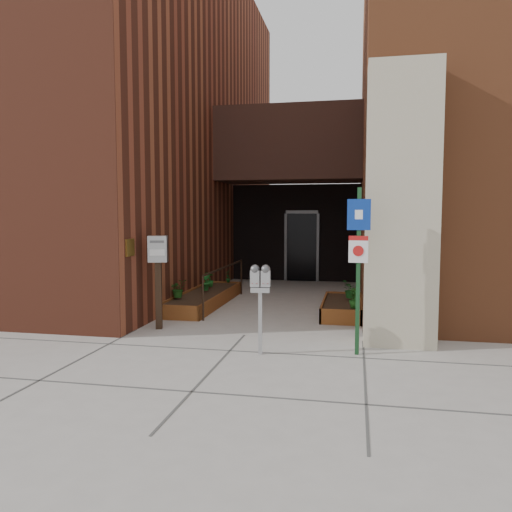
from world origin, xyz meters
The scene contains 15 objects.
ground centered at (0.00, 0.00, 0.00)m, with size 80.00×80.00×0.00m, color #9E9991.
architecture centered at (-0.18, 6.89, 4.98)m, with size 20.00×14.60×10.00m.
planter_left centered at (-1.55, 2.70, 0.13)m, with size 0.90×3.60×0.30m.
planter_right centered at (1.60, 2.20, 0.13)m, with size 0.80×2.20×0.30m.
handrail centered at (-1.05, 2.65, 0.75)m, with size 0.04×3.34×0.90m.
parking_meter centered at (0.49, -1.08, 1.04)m, with size 0.30×0.15×1.34m.
sign_post centered at (1.90, -0.83, 1.51)m, with size 0.34×0.09×2.46m.
payment_dropbox centered at (-1.62, 0.17, 1.22)m, with size 0.39×0.33×1.69m.
shrub_left_a centered at (-1.85, 1.79, 0.50)m, with size 0.35×0.35×0.39m, color #1D4F16.
shrub_left_b centered at (-1.58, 2.87, 0.50)m, with size 0.23×0.23×0.41m, color #1C6222.
shrub_left_c centered at (-1.66, 3.47, 0.48)m, with size 0.20×0.20×0.36m, color #1A5C1B.
shrub_left_d centered at (-1.41, 4.30, 0.48)m, with size 0.19×0.19×0.36m, color #1B5E21.
shrub_right_a centered at (1.85, 1.30, 0.48)m, with size 0.20×0.20×0.37m, color #1C5418.
shrub_right_b centered at (1.85, 1.75, 0.47)m, with size 0.18×0.18×0.33m, color #285D1A.
shrub_right_c centered at (1.75, 2.43, 0.49)m, with size 0.34×0.34×0.37m, color #1B5F1F.
Camera 1 is at (1.87, -8.22, 2.07)m, focal length 35.00 mm.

